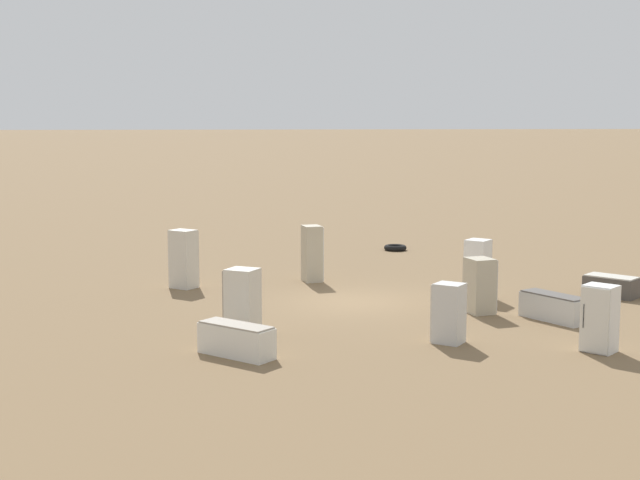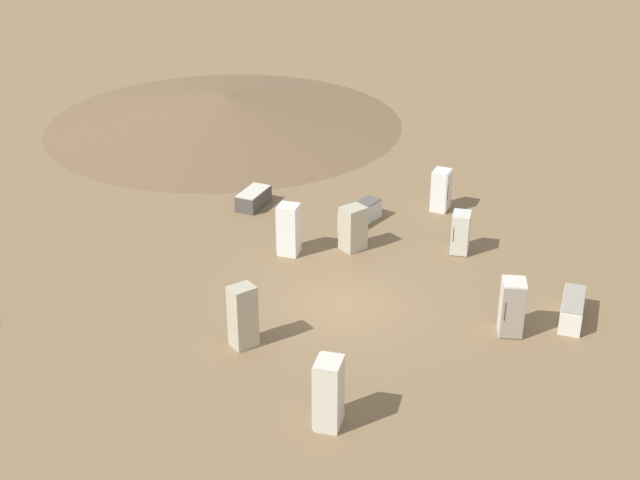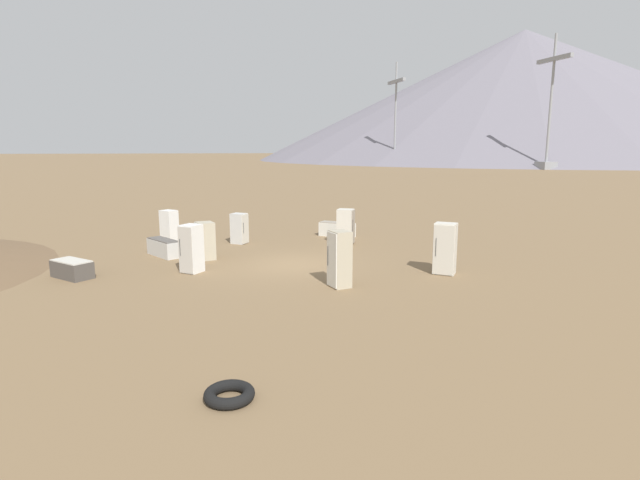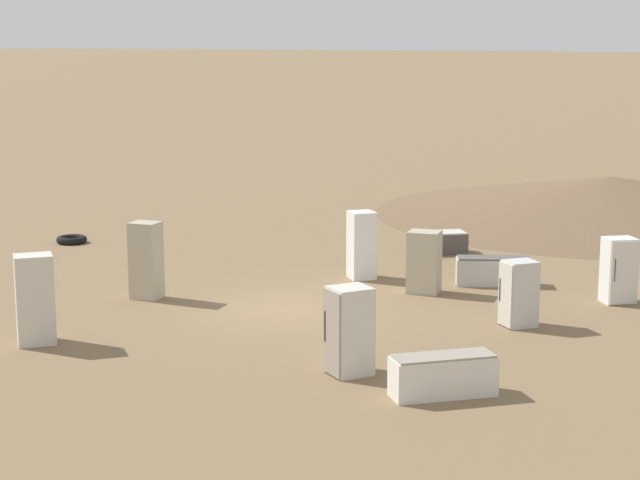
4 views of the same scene
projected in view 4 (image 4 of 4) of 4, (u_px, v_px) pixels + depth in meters
ground_plane at (286, 310)px, 25.24m from camera, size 1000.00×1000.00×0.00m
dirt_mound at (609, 196)px, 38.74m from camera, size 17.02×17.02×1.41m
discarded_fridge_0 at (361, 245)px, 28.46m from camera, size 0.95×0.94×1.81m
discarded_fridge_1 at (439, 242)px, 31.91m from camera, size 1.70×1.61×0.65m
discarded_fridge_2 at (424, 262)px, 26.87m from camera, size 0.90×0.84×1.57m
discarded_fridge_3 at (35, 299)px, 22.33m from camera, size 0.99×1.00×1.90m
discarded_fridge_4 at (443, 375)px, 19.14m from camera, size 1.78×1.80×0.76m
discarded_fridge_5 at (494, 271)px, 27.79m from camera, size 2.01×1.44×0.73m
discarded_fridge_6 at (349, 331)px, 20.30m from camera, size 0.98×1.01×1.70m
discarded_fridge_7 at (519, 294)px, 23.73m from camera, size 0.90×0.92×1.48m
discarded_fridge_8 at (619, 270)px, 25.83m from camera, size 0.95×0.94×1.60m
discarded_fridge_9 at (146, 260)px, 26.25m from camera, size 0.77×0.72×1.91m
scrap_tire at (72, 240)px, 33.51m from camera, size 0.95×0.95×0.22m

